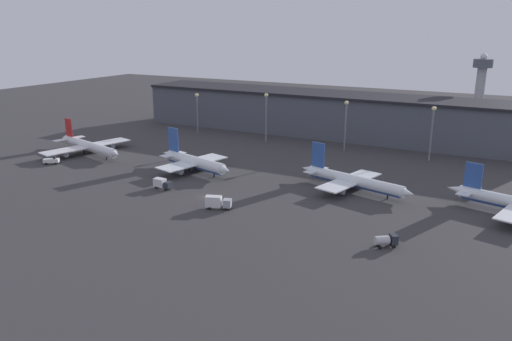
# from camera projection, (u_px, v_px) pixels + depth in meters

# --- Properties ---
(ground) EXTENTS (600.00, 600.00, 0.00)m
(ground) POSITION_uv_depth(u_px,v_px,m) (205.00, 197.00, 155.24)
(ground) COLOR #383538
(terminal_building) EXTENTS (189.04, 28.02, 20.38)m
(terminal_building) POSITION_uv_depth(u_px,v_px,m) (325.00, 114.00, 240.64)
(terminal_building) COLOR #4C515B
(terminal_building) RESTS_ON ground
(airplane_0) EXTENTS (44.26, 38.38, 12.88)m
(airplane_0) POSITION_uv_depth(u_px,v_px,m) (88.00, 146.00, 206.36)
(airplane_0) COLOR silver
(airplane_0) RESTS_ON ground
(airplane_1) EXTENTS (36.47, 28.74, 14.71)m
(airplane_1) POSITION_uv_depth(u_px,v_px,m) (194.00, 162.00, 180.96)
(airplane_1) COLOR white
(airplane_1) RESTS_ON ground
(airplane_2) EXTENTS (41.06, 28.69, 13.63)m
(airplane_2) POSITION_uv_depth(u_px,v_px,m) (353.00, 181.00, 160.63)
(airplane_2) COLOR white
(airplane_2) RESTS_ON ground
(service_vehicle_0) EXTENTS (7.88, 4.90, 3.87)m
(service_vehicle_0) POSITION_uv_depth(u_px,v_px,m) (217.00, 202.00, 144.43)
(service_vehicle_0) COLOR #9EA3A8
(service_vehicle_0) RESTS_ON ground
(service_vehicle_2) EXTENTS (5.72, 5.05, 3.07)m
(service_vehicle_2) POSITION_uv_depth(u_px,v_px,m) (386.00, 240.00, 119.78)
(service_vehicle_2) COLOR #282D38
(service_vehicle_2) RESTS_ON ground
(service_vehicle_3) EXTENTS (5.99, 5.13, 2.94)m
(service_vehicle_3) POSITION_uv_depth(u_px,v_px,m) (51.00, 161.00, 191.35)
(service_vehicle_3) COLOR white
(service_vehicle_3) RESTS_ON ground
(service_vehicle_4) EXTENTS (6.36, 2.60, 3.41)m
(service_vehicle_4) POSITION_uv_depth(u_px,v_px,m) (162.00, 183.00, 162.24)
(service_vehicle_4) COLOR #282D38
(service_vehicle_4) RESTS_ON ground
(lamp_post_0) EXTENTS (1.80, 1.80, 19.72)m
(lamp_post_0) POSITION_uv_depth(u_px,v_px,m) (197.00, 107.00, 242.59)
(lamp_post_0) COLOR slate
(lamp_post_0) RESTS_ON ground
(lamp_post_1) EXTENTS (1.80, 1.80, 22.09)m
(lamp_post_1) POSITION_uv_depth(u_px,v_px,m) (266.00, 110.00, 225.19)
(lamp_post_1) COLOR slate
(lamp_post_1) RESTS_ON ground
(lamp_post_2) EXTENTS (1.80, 1.80, 21.31)m
(lamp_post_2) POSITION_uv_depth(u_px,v_px,m) (346.00, 118.00, 208.41)
(lamp_post_2) COLOR slate
(lamp_post_2) RESTS_ON ground
(lamp_post_3) EXTENTS (1.80, 1.80, 21.58)m
(lamp_post_3) POSITION_uv_depth(u_px,v_px,m) (432.00, 126.00, 192.69)
(lamp_post_3) COLOR slate
(lamp_post_3) RESTS_ON ground
(control_tower) EXTENTS (9.00, 9.00, 38.51)m
(control_tower) POSITION_uv_depth(u_px,v_px,m) (480.00, 87.00, 242.66)
(control_tower) COLOR #99999E
(control_tower) RESTS_ON ground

